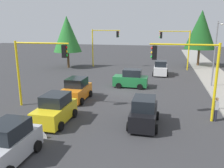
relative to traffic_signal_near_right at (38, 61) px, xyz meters
The scene contains 17 objects.
ground_plane 9.07m from the traffic_signal_near_right, 136.75° to the left, with size 120.00×120.00×0.00m, color #353538.
sidewalk_kerb 19.89m from the traffic_signal_near_right, 124.27° to the left, with size 80.00×4.00×0.15m, color gray.
lane_arrow_near 7.20m from the traffic_signal_near_right, 25.62° to the left, with size 2.40×1.10×1.10m.
traffic_signal_near_right is the anchor object (origin of this frame).
traffic_signal_far_right 20.00m from the traffic_signal_near_right, behind, with size 0.36×4.59×5.99m.
traffic_signal_far_left 23.01m from the traffic_signal_near_right, 150.37° to the left, with size 0.36×4.59×5.89m.
traffic_signal_near_left 11.30m from the traffic_signal_near_right, 90.00° to the left, with size 0.36×4.59×5.41m.
street_lamp_curbside 17.69m from the traffic_signal_near_right, 122.92° to the left, with size 2.15×0.28×7.00m.
tree_opposite_side 18.84m from the traffic_signal_near_right, 163.43° to the right, with size 4.40×4.40×8.06m.
tree_roadside_far 28.46m from the traffic_signal_near_right, 147.75° to the left, with size 4.91×4.91×9.01m.
car_orange 4.36m from the traffic_signal_near_right, 139.40° to the left, with size 3.76×2.10×1.98m.
car_green 10.55m from the traffic_signal_near_right, 142.05° to the left, with size 1.95×3.65×1.98m.
car_black 9.22m from the traffic_signal_near_right, 78.26° to the left, with size 3.65×1.93×1.98m.
car_yellow 4.66m from the traffic_signal_near_right, 44.92° to the left, with size 3.74×2.09×1.98m.
car_white 18.10m from the traffic_signal_near_right, 148.86° to the left, with size 3.63×2.02×1.98m.
car_silver 8.43m from the traffic_signal_near_right, 18.41° to the left, with size 3.77×2.02×1.98m.
pedestrian_crossing 13.69m from the traffic_signal_near_right, 90.55° to the left, with size 0.40×0.24×1.70m.
Camera 1 is at (22.21, 4.06, 6.43)m, focal length 36.92 mm.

